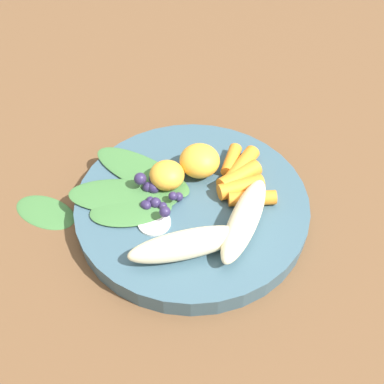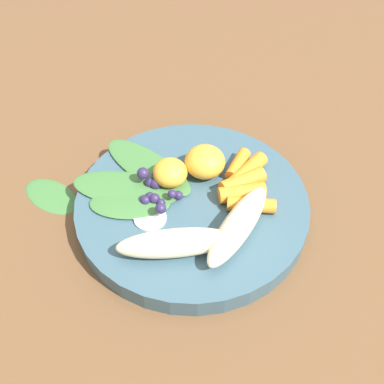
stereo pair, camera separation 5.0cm
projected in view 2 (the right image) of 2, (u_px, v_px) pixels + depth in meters
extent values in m
plane|color=brown|center=(192.00, 212.00, 0.52)|extent=(2.40, 2.40, 0.00)
cylinder|color=#385666|center=(192.00, 205.00, 0.51)|extent=(0.27, 0.27, 0.03)
ellipsoid|color=beige|center=(238.00, 225.00, 0.46)|extent=(0.05, 0.13, 0.03)
ellipsoid|color=beige|center=(176.00, 243.00, 0.44)|extent=(0.12, 0.08, 0.03)
ellipsoid|color=#F4A833|center=(170.00, 173.00, 0.51)|extent=(0.04, 0.04, 0.03)
ellipsoid|color=#F4A833|center=(204.00, 161.00, 0.52)|extent=(0.05, 0.05, 0.04)
cylinder|color=orange|center=(251.00, 205.00, 0.49)|extent=(0.06, 0.03, 0.02)
cylinder|color=orange|center=(242.00, 192.00, 0.50)|extent=(0.06, 0.04, 0.02)
cylinder|color=orange|center=(243.00, 182.00, 0.51)|extent=(0.05, 0.05, 0.02)
cylinder|color=orange|center=(247.00, 171.00, 0.52)|extent=(0.04, 0.06, 0.02)
cylinder|color=orange|center=(238.00, 164.00, 0.53)|extent=(0.02, 0.05, 0.02)
sphere|color=#2D234C|center=(144.00, 199.00, 0.50)|extent=(0.01, 0.01, 0.01)
sphere|color=#2D234C|center=(150.00, 196.00, 0.50)|extent=(0.01, 0.01, 0.01)
sphere|color=#2D234C|center=(145.00, 200.00, 0.49)|extent=(0.01, 0.01, 0.01)
sphere|color=#2D234C|center=(178.00, 195.00, 0.50)|extent=(0.01, 0.01, 0.01)
sphere|color=#2D234C|center=(149.00, 185.00, 0.51)|extent=(0.01, 0.01, 0.01)
sphere|color=#2D234C|center=(172.00, 194.00, 0.49)|extent=(0.01, 0.01, 0.01)
sphere|color=#2D234C|center=(142.00, 176.00, 0.50)|extent=(0.01, 0.01, 0.01)
sphere|color=#2D234C|center=(161.00, 209.00, 0.47)|extent=(0.01, 0.01, 0.01)
sphere|color=#2D234C|center=(155.00, 184.00, 0.51)|extent=(0.01, 0.01, 0.01)
sphere|color=#2D234C|center=(155.00, 199.00, 0.49)|extent=(0.01, 0.01, 0.01)
sphere|color=#2D234C|center=(156.00, 174.00, 0.51)|extent=(0.01, 0.01, 0.01)
sphere|color=#2D234C|center=(161.00, 203.00, 0.49)|extent=(0.01, 0.01, 0.01)
cylinder|color=white|center=(150.00, 218.00, 0.48)|extent=(0.04, 0.04, 0.00)
ellipsoid|color=#3D7038|center=(148.00, 166.00, 0.54)|extent=(0.15, 0.10, 0.00)
ellipsoid|color=#3D7038|center=(125.00, 188.00, 0.51)|extent=(0.14, 0.07, 0.00)
ellipsoid|color=#3D7038|center=(130.00, 203.00, 0.50)|extent=(0.10, 0.08, 0.00)
ellipsoid|color=#3D7038|center=(51.00, 195.00, 0.54)|extent=(0.09, 0.07, 0.01)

